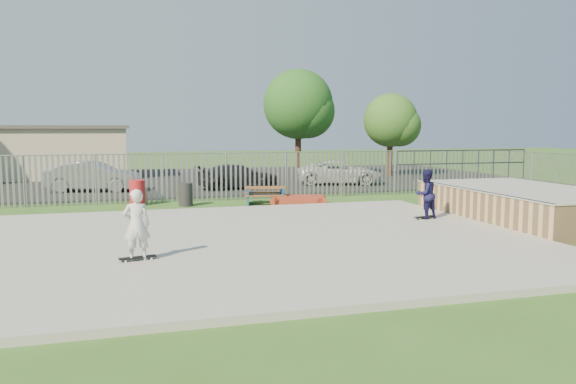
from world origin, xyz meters
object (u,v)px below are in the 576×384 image
object	(u,v)px
car_dark	(239,176)
skater_white	(137,225)
picnic_table	(265,195)
funbox	(298,200)
trash_bin_grey	(186,194)
tree_mid	(298,104)
skater_navy	(426,194)
tree_right	(390,121)
car_silver	(93,176)
car_white	(340,172)
trash_bin_red	(137,193)

from	to	relation	value
car_dark	skater_white	size ratio (longest dim) A/B	2.65
picnic_table	funbox	distance (m)	1.37
trash_bin_grey	picnic_table	bearing A→B (deg)	-5.18
picnic_table	skater_white	size ratio (longest dim) A/B	1.18
tree_mid	car_dark	bearing A→B (deg)	-129.38
funbox	skater_navy	distance (m)	5.92
skater_navy	tree_right	bearing A→B (deg)	-127.53
picnic_table	car_dark	size ratio (longest dim) A/B	0.45
car_silver	car_white	bearing A→B (deg)	-76.72
funbox	tree_mid	xyz separation A→B (m)	(3.79, 12.45, 4.30)
car_dark	skater_white	bearing A→B (deg)	155.12
car_dark	tree_right	bearing A→B (deg)	-71.28
car_dark	picnic_table	bearing A→B (deg)	173.50
trash_bin_red	skater_navy	size ratio (longest dim) A/B	0.63
trash_bin_grey	skater_white	size ratio (longest dim) A/B	0.58
car_silver	skater_white	size ratio (longest dim) A/B	2.77
picnic_table	car_silver	size ratio (longest dim) A/B	0.43
car_silver	skater_navy	world-z (taller)	skater_navy
picnic_table	funbox	size ratio (longest dim) A/B	0.91
trash_bin_red	car_silver	distance (m)	5.86
picnic_table	tree_mid	size ratio (longest dim) A/B	0.28
car_white	trash_bin_red	bearing A→B (deg)	132.50
car_dark	tree_mid	size ratio (longest dim) A/B	0.63
picnic_table	skater_white	xyz separation A→B (m)	(-5.11, -9.25, 0.59)
tree_mid	tree_right	distance (m)	5.92
trash_bin_red	skater_white	distance (m)	10.25
car_silver	skater_navy	bearing A→B (deg)	-125.89
funbox	car_white	bearing A→B (deg)	75.03
tree_right	skater_navy	size ratio (longest dim) A/B	3.31
funbox	tree_mid	bearing A→B (deg)	90.41
picnic_table	tree_mid	xyz separation A→B (m)	(5.00, 11.83, 4.14)
trash_bin_red	car_silver	size ratio (longest dim) A/B	0.23
trash_bin_red	car_silver	bearing A→B (deg)	109.28
picnic_table	tree_right	xyz separation A→B (m)	(10.73, 10.70, 3.15)
picnic_table	trash_bin_red	world-z (taller)	trash_bin_red
tree_mid	trash_bin_red	bearing A→B (deg)	-132.50
picnic_table	car_white	xyz separation A→B (m)	(5.72, 6.51, 0.30)
car_dark	skater_white	distance (m)	15.92
car_silver	funbox	bearing A→B (deg)	-118.18
car_dark	skater_white	xyz separation A→B (m)	(-5.17, -15.05, 0.31)
car_dark	trash_bin_red	bearing A→B (deg)	128.08
trash_bin_red	car_dark	bearing A→B (deg)	43.99
trash_bin_red	trash_bin_grey	size ratio (longest dim) A/B	1.10
tree_mid	trash_bin_grey	bearing A→B (deg)	-125.11
trash_bin_red	trash_bin_grey	world-z (taller)	trash_bin_red
trash_bin_grey	car_white	world-z (taller)	car_white
car_white	tree_right	xyz separation A→B (m)	(5.01, 4.19, 2.85)
tree_right	skater_white	world-z (taller)	tree_right
car_dark	tree_right	distance (m)	12.09
funbox	car_silver	size ratio (longest dim) A/B	0.47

